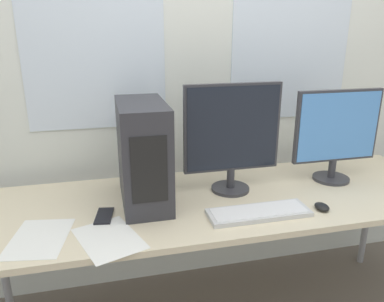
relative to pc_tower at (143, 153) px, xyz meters
The scene contains 10 objects.
wall_back 0.69m from the pc_tower, 50.80° to the left, with size 8.00×0.07×2.70m.
desk 0.47m from the pc_tower, ahead, with size 2.36×0.75×0.74m.
pc_tower is the anchor object (origin of this frame).
monitor_main 0.44m from the pc_tower, ahead, with size 0.48×0.19×0.54m.
monitor_right_near 1.00m from the pc_tower, ahead, with size 0.47×0.19×0.49m.
keyboard 0.58m from the pc_tower, 29.28° to the right, with size 0.45×0.15×0.02m.
mouse 0.84m from the pc_tower, 20.28° to the right, with size 0.06×0.08×0.03m.
cell_phone 0.32m from the pc_tower, 147.20° to the right, with size 0.09×0.15×0.01m.
paper_sheet_left 0.55m from the pc_tower, 151.31° to the right, with size 0.26×0.33×0.00m.
paper_sheet_front 0.42m from the pc_tower, 119.94° to the right, with size 0.30×0.35×0.00m.
Camera 1 is at (-0.53, -1.19, 1.51)m, focal length 35.00 mm.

